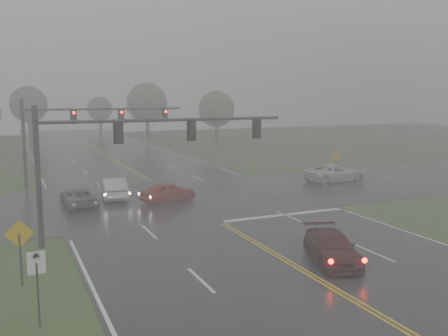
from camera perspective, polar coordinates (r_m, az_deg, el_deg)
name	(u,v)px	position (r m, az deg, el deg)	size (l,w,h in m)	color
ground	(387,320)	(18.65, 18.14, -16.23)	(180.00, 180.00, 0.00)	#2A441D
main_road	(189,204)	(35.30, -4.06, -4.12)	(18.00, 160.00, 0.02)	black
cross_street	(179,199)	(37.15, -5.11, -3.50)	(120.00, 14.00, 0.02)	black
stop_bar	(285,215)	(32.23, 6.95, -5.37)	(8.50, 0.50, 0.01)	silver
sedan_maroon	(331,262)	(23.93, 12.17, -10.42)	(1.86, 4.59, 1.33)	#33090A
sedan_red	(168,202)	(36.20, -6.37, -3.83)	(1.66, 4.13, 1.41)	maroon
sedan_silver	(114,199)	(37.86, -12.48, -3.44)	(1.63, 4.68, 1.54)	silver
car_grey	(79,206)	(36.06, -16.20, -4.17)	(2.09, 4.54, 1.26)	#4F5156
pickup_white	(335,182)	(45.09, 12.58, -1.55)	(2.59, 5.63, 1.56)	silver
signal_gantry_near	(123,145)	(26.66, -11.46, 2.61)	(13.69, 0.31, 7.12)	black
signal_gantry_far	(76,125)	(43.73, -16.51, 4.76)	(13.43, 0.37, 7.26)	black
sign_diamond_west	(20,242)	(21.58, -22.32, -7.80)	(1.15, 0.11, 2.75)	black
sign_arrow_white	(37,275)	(17.75, -20.59, -11.33)	(0.58, 0.10, 2.59)	black
sign_diamond_east	(336,160)	(45.61, 12.64, 0.92)	(1.14, 0.16, 2.75)	black
tree_ne_a	(147,103)	(82.68, -8.79, 7.37)	(6.50, 6.50, 9.54)	#382E24
tree_n_mid	(29,104)	(91.37, -21.42, 6.78)	(6.17, 6.17, 9.06)	#382E24
tree_e_near	(216,109)	(77.75, -0.87, 6.76)	(5.59, 5.59, 8.21)	#382E24
tree_n_far	(100,109)	(103.34, -14.00, 6.57)	(4.93, 4.93, 7.24)	#382E24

